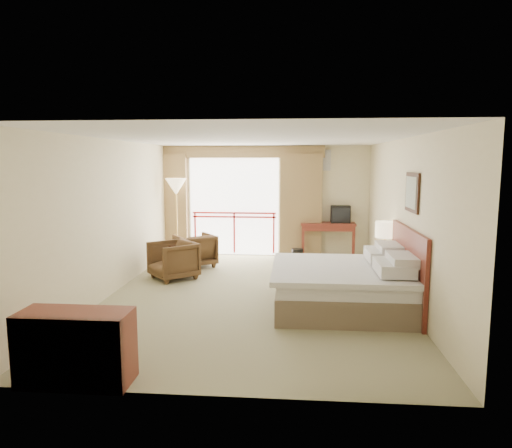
# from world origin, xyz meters

# --- Properties ---
(floor) EXTENTS (7.00, 7.00, 0.00)m
(floor) POSITION_xyz_m (0.00, 0.00, 0.00)
(floor) COLOR gray
(floor) RESTS_ON ground
(ceiling) EXTENTS (7.00, 7.00, 0.00)m
(ceiling) POSITION_xyz_m (0.00, 0.00, 2.70)
(ceiling) COLOR white
(ceiling) RESTS_ON wall_back
(wall_back) EXTENTS (5.00, 0.00, 5.00)m
(wall_back) POSITION_xyz_m (0.00, 3.50, 1.35)
(wall_back) COLOR beige
(wall_back) RESTS_ON ground
(wall_front) EXTENTS (5.00, 0.00, 5.00)m
(wall_front) POSITION_xyz_m (0.00, -3.50, 1.35)
(wall_front) COLOR beige
(wall_front) RESTS_ON ground
(wall_left) EXTENTS (0.00, 7.00, 7.00)m
(wall_left) POSITION_xyz_m (-2.50, 0.00, 1.35)
(wall_left) COLOR beige
(wall_left) RESTS_ON ground
(wall_right) EXTENTS (0.00, 7.00, 7.00)m
(wall_right) POSITION_xyz_m (2.50, 0.00, 1.35)
(wall_right) COLOR beige
(wall_right) RESTS_ON ground
(balcony_door) EXTENTS (2.40, 0.00, 2.40)m
(balcony_door) POSITION_xyz_m (-0.80, 3.48, 1.20)
(balcony_door) COLOR white
(balcony_door) RESTS_ON wall_back
(balcony_railing) EXTENTS (2.09, 0.03, 1.02)m
(balcony_railing) POSITION_xyz_m (-0.80, 3.46, 0.81)
(balcony_railing) COLOR red
(balcony_railing) RESTS_ON wall_back
(curtain_left) EXTENTS (1.00, 0.26, 2.50)m
(curtain_left) POSITION_xyz_m (-2.45, 3.35, 1.25)
(curtain_left) COLOR brown
(curtain_left) RESTS_ON wall_back
(curtain_right) EXTENTS (1.00, 0.26, 2.50)m
(curtain_right) POSITION_xyz_m (0.85, 3.35, 1.25)
(curtain_right) COLOR brown
(curtain_right) RESTS_ON wall_back
(valance) EXTENTS (4.40, 0.22, 0.28)m
(valance) POSITION_xyz_m (-0.80, 3.38, 2.55)
(valance) COLOR brown
(valance) RESTS_ON wall_back
(hvac_vent) EXTENTS (0.50, 0.04, 0.50)m
(hvac_vent) POSITION_xyz_m (1.30, 3.47, 2.35)
(hvac_vent) COLOR silver
(hvac_vent) RESTS_ON wall_back
(bed) EXTENTS (2.13, 2.06, 0.97)m
(bed) POSITION_xyz_m (1.50, -0.60, 0.38)
(bed) COLOR brown
(bed) RESTS_ON floor
(headboard) EXTENTS (0.06, 2.10, 1.30)m
(headboard) POSITION_xyz_m (2.46, -0.60, 0.65)
(headboard) COLOR #5F1C14
(headboard) RESTS_ON wall_right
(framed_art) EXTENTS (0.04, 0.72, 0.60)m
(framed_art) POSITION_xyz_m (2.47, -0.60, 1.85)
(framed_art) COLOR black
(framed_art) RESTS_ON wall_right
(nightstand) EXTENTS (0.43, 0.51, 0.58)m
(nightstand) POSITION_xyz_m (2.35, 0.65, 0.29)
(nightstand) COLOR #5F1C14
(nightstand) RESTS_ON floor
(table_lamp) EXTENTS (0.35, 0.35, 0.62)m
(table_lamp) POSITION_xyz_m (2.35, 0.70, 1.07)
(table_lamp) COLOR tan
(table_lamp) RESTS_ON nightstand
(phone) EXTENTS (0.23, 0.20, 0.09)m
(phone) POSITION_xyz_m (2.30, 0.50, 0.63)
(phone) COLOR black
(phone) RESTS_ON nightstand
(desk) EXTENTS (1.30, 0.63, 0.85)m
(desk) POSITION_xyz_m (1.50, 3.43, 0.66)
(desk) COLOR #5F1C14
(desk) RESTS_ON floor
(tv) EXTENTS (0.46, 0.36, 0.41)m
(tv) POSITION_xyz_m (1.80, 3.37, 1.06)
(tv) COLOR black
(tv) RESTS_ON desk
(coffee_maker) EXTENTS (0.13, 0.13, 0.23)m
(coffee_maker) POSITION_xyz_m (1.15, 3.37, 0.96)
(coffee_maker) COLOR black
(coffee_maker) RESTS_ON desk
(cup) EXTENTS (0.07, 0.07, 0.09)m
(cup) POSITION_xyz_m (1.30, 3.32, 0.89)
(cup) COLOR white
(cup) RESTS_ON desk
(wastebasket) EXTENTS (0.30, 0.30, 0.33)m
(wastebasket) POSITION_xyz_m (0.77, 2.64, 0.16)
(wastebasket) COLOR black
(wastebasket) RESTS_ON floor
(armchair_far) EXTENTS (1.09, 1.10, 0.73)m
(armchair_far) POSITION_xyz_m (-1.50, 2.09, 0.00)
(armchair_far) COLOR #412A18
(armchair_far) RESTS_ON floor
(armchair_near) EXTENTS (1.14, 1.14, 0.75)m
(armchair_near) POSITION_xyz_m (-1.70, 0.99, 0.00)
(armchair_near) COLOR #412A18
(armchair_near) RESTS_ON floor
(side_table) EXTENTS (0.56, 0.56, 0.61)m
(side_table) POSITION_xyz_m (-1.88, 1.56, 0.42)
(side_table) COLOR black
(side_table) RESTS_ON floor
(book) EXTENTS (0.21, 0.24, 0.02)m
(book) POSITION_xyz_m (-1.88, 1.56, 0.61)
(book) COLOR white
(book) RESTS_ON side_table
(floor_lamp) EXTENTS (0.49, 0.49, 1.93)m
(floor_lamp) POSITION_xyz_m (-2.10, 2.85, 1.66)
(floor_lamp) COLOR tan
(floor_lamp) RESTS_ON floor
(dresser) EXTENTS (1.16, 0.49, 0.78)m
(dresser) POSITION_xyz_m (-1.58, -3.34, 0.39)
(dresser) COLOR #5F1C14
(dresser) RESTS_ON floor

